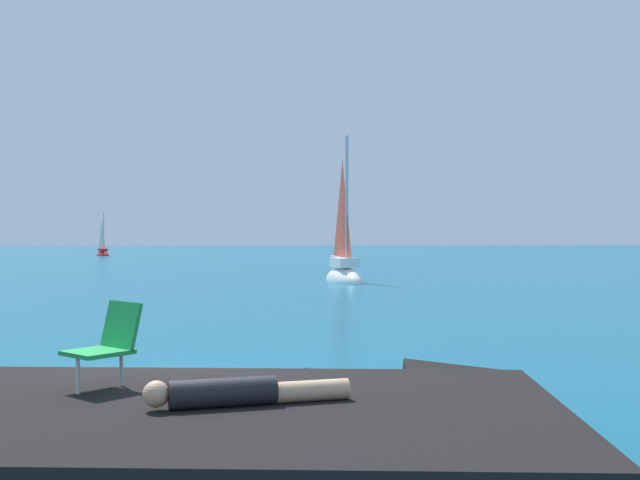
{
  "coord_description": "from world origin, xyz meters",
  "views": [
    {
      "loc": [
        1.47,
        -9.76,
        2.07
      ],
      "look_at": [
        1.94,
        16.0,
        1.64
      ],
      "focal_mm": 44.83,
      "sensor_mm": 36.0,
      "label": 1
    }
  ],
  "objects_px": {
    "beach_chair": "(108,341)",
    "sailboat_near": "(344,273)",
    "sailboat_far": "(103,253)",
    "person_sunbather": "(238,392)"
  },
  "relations": [
    {
      "from": "beach_chair",
      "to": "sailboat_near",
      "type": "bearing_deg",
      "value": -146.65
    },
    {
      "from": "sailboat_far",
      "to": "person_sunbather",
      "type": "distance_m",
      "value": 52.68
    },
    {
      "from": "beach_chair",
      "to": "sailboat_far",
      "type": "bearing_deg",
      "value": -124.08
    },
    {
      "from": "sailboat_near",
      "to": "sailboat_far",
      "type": "relative_size",
      "value": 1.76
    },
    {
      "from": "sailboat_near",
      "to": "sailboat_far",
      "type": "height_order",
      "value": "sailboat_near"
    },
    {
      "from": "person_sunbather",
      "to": "beach_chair",
      "type": "height_order",
      "value": "beach_chair"
    },
    {
      "from": "sailboat_near",
      "to": "person_sunbather",
      "type": "xyz_separation_m",
      "value": [
        -2.03,
        -23.39,
        0.35
      ]
    },
    {
      "from": "person_sunbather",
      "to": "beach_chair",
      "type": "relative_size",
      "value": 2.16
    },
    {
      "from": "sailboat_far",
      "to": "beach_chair",
      "type": "distance_m",
      "value": 51.63
    },
    {
      "from": "sailboat_near",
      "to": "beach_chair",
      "type": "bearing_deg",
      "value": -23.41
    }
  ]
}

